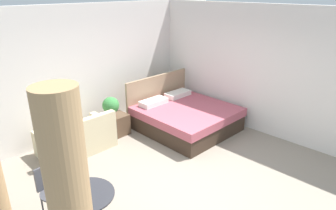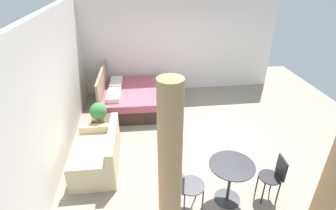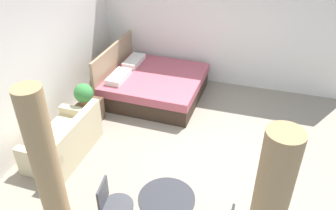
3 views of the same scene
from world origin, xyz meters
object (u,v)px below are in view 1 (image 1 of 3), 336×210
(nightstand, at_px, (116,125))
(potted_plant, at_px, (111,106))
(bed, at_px, (184,116))
(couch, at_px, (77,139))
(balcony_table, at_px, (87,209))
(cafe_chair_near_window, at_px, (52,187))

(nightstand, height_order, potted_plant, potted_plant)
(bed, height_order, couch, bed)
(potted_plant, bearing_deg, bed, -31.90)
(couch, bearing_deg, bed, -19.79)
(bed, distance_m, nightstand, 1.59)
(nightstand, bearing_deg, balcony_table, -133.18)
(bed, xyz_separation_m, couch, (-2.33, 0.84, -0.03))
(couch, height_order, potted_plant, potted_plant)
(couch, xyz_separation_m, balcony_table, (-1.13, -2.23, 0.27))
(nightstand, height_order, balcony_table, balcony_table)
(bed, relative_size, couch, 1.44)
(nightstand, xyz_separation_m, potted_plant, (-0.10, 0.01, 0.49))
(couch, distance_m, balcony_table, 2.52)
(couch, height_order, nightstand, couch)
(couch, height_order, balcony_table, couch)
(bed, height_order, nightstand, bed)
(bed, height_order, cafe_chair_near_window, bed)
(nightstand, xyz_separation_m, cafe_chair_near_window, (-2.22, -1.53, 0.30))
(cafe_chair_near_window, bearing_deg, potted_plant, 36.00)
(balcony_table, height_order, cafe_chair_near_window, cafe_chair_near_window)
(couch, distance_m, cafe_chair_near_window, 1.94)
(balcony_table, xyz_separation_m, cafe_chair_near_window, (-0.09, 0.74, 0.00))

